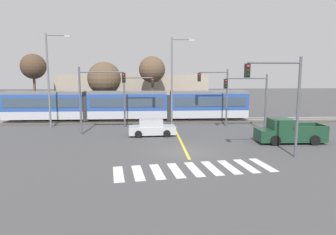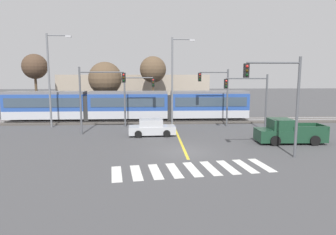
# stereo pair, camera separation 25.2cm
# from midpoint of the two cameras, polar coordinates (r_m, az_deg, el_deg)

# --- Properties ---
(ground_plane) EXTENTS (200.00, 200.00, 0.00)m
(ground_plane) POSITION_cam_midpoint_polar(r_m,az_deg,el_deg) (21.66, 3.61, -6.58)
(ground_plane) COLOR #474749
(track_bed) EXTENTS (120.00, 4.00, 0.18)m
(track_bed) POSITION_cam_midpoint_polar(r_m,az_deg,el_deg) (35.58, 0.94, -0.62)
(track_bed) COLOR #4C4742
(track_bed) RESTS_ON ground
(rail_near) EXTENTS (120.00, 0.08, 0.10)m
(rail_near) POSITION_cam_midpoint_polar(r_m,az_deg,el_deg) (34.85, 1.02, -0.57)
(rail_near) COLOR #939399
(rail_near) RESTS_ON track_bed
(rail_far) EXTENTS (120.00, 0.08, 0.10)m
(rail_far) POSITION_cam_midpoint_polar(r_m,az_deg,el_deg) (36.27, 0.86, -0.23)
(rail_far) COLOR #939399
(rail_far) RESTS_ON track_bed
(light_rail_tram) EXTENTS (28.00, 2.64, 3.43)m
(light_rail_tram) POSITION_cam_midpoint_polar(r_m,az_deg,el_deg) (35.34, -7.30, 2.45)
(light_rail_tram) COLOR #B7BAC1
(light_rail_tram) RESTS_ON track_bed
(crosswalk_stripe_0) EXTENTS (0.93, 2.85, 0.01)m
(crosswalk_stripe_0) POSITION_cam_midpoint_polar(r_m,az_deg,el_deg) (17.24, -9.34, -10.54)
(crosswalk_stripe_0) COLOR silver
(crosswalk_stripe_0) RESTS_ON ground
(crosswalk_stripe_1) EXTENTS (0.93, 2.85, 0.01)m
(crosswalk_stripe_1) POSITION_cam_midpoint_polar(r_m,az_deg,el_deg) (17.30, -5.64, -10.40)
(crosswalk_stripe_1) COLOR silver
(crosswalk_stripe_1) RESTS_ON ground
(crosswalk_stripe_2) EXTENTS (0.93, 2.85, 0.01)m
(crosswalk_stripe_2) POSITION_cam_midpoint_polar(r_m,az_deg,el_deg) (17.42, -1.98, -10.23)
(crosswalk_stripe_2) COLOR silver
(crosswalk_stripe_2) RESTS_ON ground
(crosswalk_stripe_3) EXTENTS (0.93, 2.85, 0.01)m
(crosswalk_stripe_3) POSITION_cam_midpoint_polar(r_m,az_deg,el_deg) (17.61, 1.62, -10.02)
(crosswalk_stripe_3) COLOR silver
(crosswalk_stripe_3) RESTS_ON ground
(crosswalk_stripe_4) EXTENTS (0.93, 2.85, 0.01)m
(crosswalk_stripe_4) POSITION_cam_midpoint_polar(r_m,az_deg,el_deg) (17.87, 5.11, -9.78)
(crosswalk_stripe_4) COLOR silver
(crosswalk_stripe_4) RESTS_ON ground
(crosswalk_stripe_5) EXTENTS (0.93, 2.85, 0.01)m
(crosswalk_stripe_5) POSITION_cam_midpoint_polar(r_m,az_deg,el_deg) (18.19, 8.49, -9.51)
(crosswalk_stripe_5) COLOR silver
(crosswalk_stripe_5) RESTS_ON ground
(crosswalk_stripe_6) EXTENTS (0.93, 2.85, 0.01)m
(crosswalk_stripe_6) POSITION_cam_midpoint_polar(r_m,az_deg,el_deg) (18.58, 11.74, -9.22)
(crosswalk_stripe_6) COLOR silver
(crosswalk_stripe_6) RESTS_ON ground
(crosswalk_stripe_7) EXTENTS (0.93, 2.85, 0.01)m
(crosswalk_stripe_7) POSITION_cam_midpoint_polar(r_m,az_deg,el_deg) (19.01, 14.84, -8.92)
(crosswalk_stripe_7) COLOR silver
(crosswalk_stripe_7) RESTS_ON ground
(crosswalk_stripe_8) EXTENTS (0.93, 2.85, 0.01)m
(crosswalk_stripe_8) POSITION_cam_midpoint_polar(r_m,az_deg,el_deg) (19.50, 17.79, -8.61)
(crosswalk_stripe_8) COLOR silver
(crosswalk_stripe_8) RESTS_ON ground
(lane_centre_line) EXTENTS (0.20, 14.25, 0.01)m
(lane_centre_line) POSITION_cam_midpoint_polar(r_m,az_deg,el_deg) (26.64, 2.32, -3.77)
(lane_centre_line) COLOR gold
(lane_centre_line) RESTS_ON ground
(sedan_crossing) EXTENTS (4.29, 2.09, 1.52)m
(sedan_crossing) POSITION_cam_midpoint_polar(r_m,az_deg,el_deg) (27.29, -2.84, -2.00)
(sedan_crossing) COLOR #B7BABF
(sedan_crossing) RESTS_ON ground
(pickup_truck) EXTENTS (5.45, 2.34, 1.98)m
(pickup_truck) POSITION_cam_midpoint_polar(r_m,az_deg,el_deg) (26.22, 22.22, -2.70)
(pickup_truck) COLOR #193D28
(pickup_truck) RESTS_ON ground
(traffic_light_mid_right) EXTENTS (4.25, 0.38, 5.55)m
(traffic_light_mid_right) POSITION_cam_midpoint_polar(r_m,az_deg,el_deg) (29.93, 15.80, 4.45)
(traffic_light_mid_right) COLOR #515459
(traffic_light_mid_right) RESTS_ON ground
(traffic_light_far_right) EXTENTS (3.25, 0.38, 6.09)m
(traffic_light_far_right) POSITION_cam_midpoint_polar(r_m,az_deg,el_deg) (32.19, 9.66, 5.41)
(traffic_light_far_right) COLOR #515459
(traffic_light_far_right) RESTS_ON ground
(traffic_light_far_left) EXTENTS (3.25, 0.38, 5.68)m
(traffic_light_far_left) POSITION_cam_midpoint_polar(r_m,az_deg,el_deg) (31.76, -6.04, 4.86)
(traffic_light_far_left) COLOR #515459
(traffic_light_far_left) RESTS_ON ground
(traffic_light_mid_left) EXTENTS (4.25, 0.38, 6.22)m
(traffic_light_mid_left) POSITION_cam_midpoint_polar(r_m,az_deg,el_deg) (28.28, -13.35, 5.12)
(traffic_light_mid_left) COLOR #515459
(traffic_light_mid_left) RESTS_ON ground
(traffic_light_near_right) EXTENTS (3.75, 0.38, 6.66)m
(traffic_light_near_right) POSITION_cam_midpoint_polar(r_m,az_deg,el_deg) (20.85, 20.99, 4.56)
(traffic_light_near_right) COLOR #515459
(traffic_light_near_right) RESTS_ON ground
(street_lamp_west) EXTENTS (2.55, 0.28, 9.66)m
(street_lamp_west) POSITION_cam_midpoint_polar(r_m,az_deg,el_deg) (33.33, -21.18, 7.54)
(street_lamp_west) COLOR slate
(street_lamp_west) RESTS_ON ground
(street_lamp_centre) EXTENTS (2.46, 0.28, 9.39)m
(street_lamp_centre) POSITION_cam_midpoint_polar(r_m,az_deg,el_deg) (32.12, 1.43, 7.80)
(street_lamp_centre) COLOR slate
(street_lamp_centre) RESTS_ON ground
(bare_tree_far_west) EXTENTS (3.23, 3.23, 8.20)m
(bare_tree_far_west) POSITION_cam_midpoint_polar(r_m,az_deg,el_deg) (42.92, -23.89, 8.80)
(bare_tree_far_west) COLOR brown
(bare_tree_far_west) RESTS_ON ground
(bare_tree_west) EXTENTS (4.26, 4.26, 7.16)m
(bare_tree_west) POSITION_cam_midpoint_polar(r_m,az_deg,el_deg) (39.53, -11.70, 7.26)
(bare_tree_west) COLOR brown
(bare_tree_west) RESTS_ON ground
(bare_tree_east) EXTENTS (3.51, 3.51, 7.97)m
(bare_tree_east) POSITION_cam_midpoint_polar(r_m,az_deg,el_deg) (40.42, -2.70, 9.06)
(bare_tree_east) COLOR brown
(bare_tree_east) RESTS_ON ground
(building_backdrop_far) EXTENTS (22.15, 6.00, 5.53)m
(building_backdrop_far) POSITION_cam_midpoint_polar(r_m,az_deg,el_deg) (46.62, -6.20, 4.71)
(building_backdrop_far) COLOR tan
(building_backdrop_far) RESTS_ON ground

